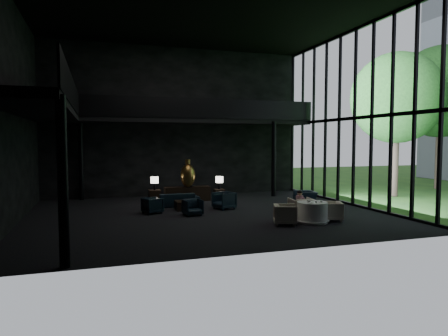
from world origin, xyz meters
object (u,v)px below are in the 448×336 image
object	(u,v)px
bronze_urn	(188,175)
table_lamp_left	(154,181)
sofa	(176,197)
window_armchair	(305,196)
lounge_armchair_south	(193,207)
lounge_armchair_west	(153,205)
coffee_table	(185,205)
console	(187,194)
dining_chair_north	(301,206)
child	(300,198)
side_table_left	(155,196)
table_lamp_right	(219,180)
dining_table	(312,214)
lounge_armchair_east	(224,199)
dining_chair_east	(331,210)
dining_chair_west	(285,213)
side_table_right	(219,195)

from	to	relation	value
bronze_urn	table_lamp_left	xyz separation A→B (m)	(-1.60, 0.18, -0.23)
sofa	window_armchair	world-z (taller)	sofa
bronze_urn	lounge_armchair_south	distance (m)	3.86
bronze_urn	sofa	bearing A→B (deg)	-124.67
lounge_armchair_west	coffee_table	world-z (taller)	lounge_armchair_west
console	dining_chair_north	distance (m)	6.50
console	child	distance (m)	6.41
side_table_left	table_lamp_right	world-z (taller)	table_lamp_right
dining_table	table_lamp_left	bearing A→B (deg)	126.08
side_table_left	dining_table	distance (m)	8.14
table_lamp_right	lounge_armchair_east	size ratio (longest dim) A/B	0.75
coffee_table	lounge_armchair_west	bearing A→B (deg)	-162.66
sofa	window_armchair	xyz separation A→B (m)	(5.75, -1.56, -0.00)
dining_chair_east	dining_chair_west	distance (m)	1.96
lounge_armchair_west	table_lamp_right	bearing A→B (deg)	-76.13
bronze_urn	child	xyz separation A→B (m)	(3.18, -5.42, -0.54)
console	side_table_left	size ratio (longest dim) A/B	3.71
dining_chair_east	dining_table	bearing A→B (deg)	-59.58
dining_chair_west	lounge_armchair_east	bearing A→B (deg)	36.83
lounge_armchair_west	window_armchair	world-z (taller)	window_armchair
table_lamp_right	child	bearing A→B (deg)	-73.64
dining_chair_east	dining_chair_west	bearing A→B (deg)	-62.83
dining_chair_north	lounge_armchair_east	bearing A→B (deg)	-45.73
side_table_right	sofa	size ratio (longest dim) A/B	0.26
side_table_left	dining_chair_west	distance (m)	7.58
sofa	window_armchair	bearing A→B (deg)	162.00
lounge_armchair_south	window_armchair	bearing A→B (deg)	1.32
lounge_armchair_west	dining_table	distance (m)	6.40
bronze_urn	child	size ratio (longest dim) A/B	2.21
table_lamp_right	lounge_armchair_south	distance (m)	4.33
sofa	lounge_armchair_east	size ratio (longest dim) A/B	2.44
side_table_right	coffee_table	xyz separation A→B (m)	(-2.22, -2.26, -0.08)
coffee_table	dining_table	size ratio (longest dim) A/B	0.69
side_table_left	sofa	xyz separation A→B (m)	(0.76, -1.43, 0.11)
sofa	lounge_armchair_west	world-z (taller)	sofa
lounge_armchair_west	coffee_table	xyz separation A→B (m)	(1.47, 0.46, -0.14)
table_lamp_right	dining_chair_north	xyz separation A→B (m)	(1.60, -5.48, -0.53)
table_lamp_right	coffee_table	bearing A→B (deg)	-134.84
coffee_table	dining_chair_east	distance (m)	6.14
lounge_armchair_east	dining_chair_west	size ratio (longest dim) A/B	1.07
console	table_lamp_left	world-z (taller)	table_lamp_left
bronze_urn	lounge_armchair_west	world-z (taller)	bronze_urn
sofa	dining_chair_west	bearing A→B (deg)	116.54
dining_chair_north	coffee_table	bearing A→B (deg)	-33.07
lounge_armchair_west	dining_chair_north	size ratio (longest dim) A/B	0.69
side_table_right	table_lamp_right	world-z (taller)	table_lamp_right
lounge_armchair_west	side_table_left	bearing A→B (deg)	-31.62
dining_table	dining_chair_east	bearing A→B (deg)	7.23
sofa	lounge_armchair_east	distance (m)	2.33
coffee_table	window_armchair	bearing A→B (deg)	-5.20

